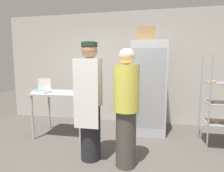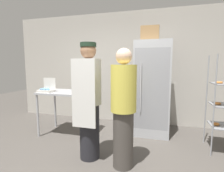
% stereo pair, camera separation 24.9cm
% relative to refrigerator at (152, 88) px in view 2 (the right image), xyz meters
% --- Properties ---
extents(back_wall, '(6.40, 0.12, 2.76)m').
position_rel_refrigerator_xyz_m(back_wall, '(-0.57, 0.70, 0.41)').
color(back_wall, '#B7B2A8').
rests_on(back_wall, ground_plane).
extents(refrigerator, '(0.72, 0.68, 1.94)m').
position_rel_refrigerator_xyz_m(refrigerator, '(0.00, 0.00, 0.00)').
color(refrigerator, '#ADAFB5').
rests_on(refrigerator, ground_plane).
extents(prep_counter, '(1.06, 0.68, 0.91)m').
position_rel_refrigerator_xyz_m(prep_counter, '(-1.72, -0.52, -0.17)').
color(prep_counter, '#ADAFB5').
rests_on(prep_counter, ground_plane).
extents(donut_box, '(0.29, 0.24, 0.28)m').
position_rel_refrigerator_xyz_m(donut_box, '(-2.07, -0.69, -0.01)').
color(donut_box, silver).
rests_on(donut_box, prep_counter).
extents(blender_pitcher, '(0.11, 0.11, 0.28)m').
position_rel_refrigerator_xyz_m(blender_pitcher, '(-1.32, -0.27, 0.06)').
color(blender_pitcher, black).
rests_on(blender_pitcher, prep_counter).
extents(cardboard_storage_box, '(0.37, 0.27, 0.31)m').
position_rel_refrigerator_xyz_m(cardboard_storage_box, '(-0.07, -0.01, 1.12)').
color(cardboard_storage_box, '#937047').
rests_on(cardboard_storage_box, refrigerator).
extents(person_baker, '(0.38, 0.40, 1.78)m').
position_rel_refrigerator_xyz_m(person_baker, '(-0.87, -1.29, -0.04)').
color(person_baker, '#232328').
rests_on(person_baker, ground_plane).
extents(person_customer, '(0.36, 0.36, 1.68)m').
position_rel_refrigerator_xyz_m(person_customer, '(-0.32, -1.38, -0.11)').
color(person_customer, '#47423D').
rests_on(person_customer, ground_plane).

